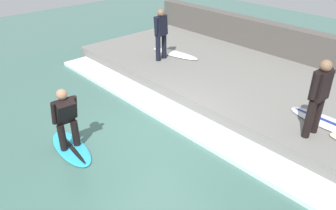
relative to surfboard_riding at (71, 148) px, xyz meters
name	(u,v)px	position (x,y,z in m)	size (l,w,h in m)	color
ground_plane	(156,137)	(1.69, -0.90, -0.03)	(28.00, 28.00, 0.00)	#426B60
concrete_ledge	(247,84)	(5.25, -0.90, 0.17)	(4.40, 11.60, 0.40)	slate
back_wall	(293,49)	(7.70, -0.90, 0.67)	(0.50, 12.18, 1.40)	#544F49
wave_foam_crest	(184,120)	(2.62, -0.90, 0.02)	(0.86, 11.02, 0.11)	silver
surfboard_riding	(71,148)	(0.00, 0.00, 0.00)	(0.72, 1.65, 0.07)	#2DADD1
surfer_riding	(66,116)	(0.00, 0.00, 0.81)	(0.55, 0.48, 1.41)	black
surfer_waiting_near	(319,95)	(3.80, -3.50, 1.32)	(0.57, 0.27, 1.69)	black
surfboard_waiting_near	(330,124)	(4.49, -3.65, 0.40)	(0.66, 1.94, 0.07)	silver
surfer_waiting_far	(161,32)	(4.40, 1.97, 1.30)	(0.56, 0.32, 1.64)	black
surfboard_waiting_far	(175,54)	(5.04, 1.98, 0.40)	(0.81, 1.92, 0.06)	white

